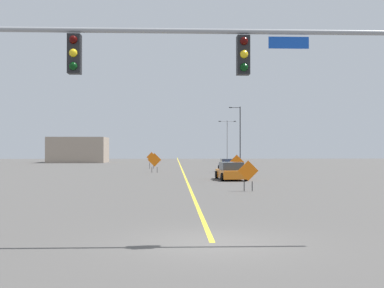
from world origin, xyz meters
The scene contains 12 objects.
ground centered at (0.00, 0.00, 0.00)m, with size 206.61×206.61×0.00m, color #4C4947.
road_centre_stripe centered at (0.00, 57.39, 0.00)m, with size 0.16×114.79×0.01m.
traffic_signal_assembly centered at (-3.48, -0.01, 4.69)m, with size 13.65×0.44×6.39m.
street_lamp_far_left centered at (9.32, 79.96, 4.64)m, with size 3.35×0.24×7.82m.
street_lamp_near_right centered at (9.74, 65.86, 5.07)m, with size 1.88×0.24×9.29m.
construction_sign_right_shoulder centered at (-3.71, 47.37, 1.31)m, with size 1.27×0.26×2.06m.
construction_sign_left_lane centered at (4.71, 30.90, 1.20)m, with size 1.35×0.18×1.95m.
construction_sign_median_near centered at (-2.98, 37.51, 1.25)m, with size 1.41×0.09×2.03m.
construction_sign_left_shoulder centered at (3.38, 15.57, 1.13)m, with size 1.22×0.11×1.82m.
car_orange_passing centered at (3.57, 25.84, 0.65)m, with size 2.24×4.61×1.42m.
car_blue_distant centered at (4.97, 39.15, 0.65)m, with size 2.13×3.84×1.40m.
roadside_building_west centered at (-17.79, 73.89, 2.23)m, with size 9.85×7.34×4.46m.
Camera 1 is at (-1.06, -13.08, 2.54)m, focal length 45.67 mm.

